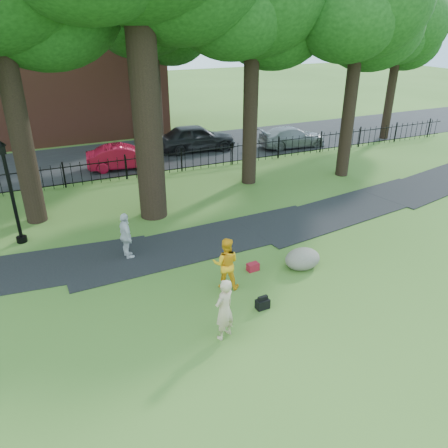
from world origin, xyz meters
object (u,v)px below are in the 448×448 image
woman (224,309)px  red_sedan (124,157)px  man (226,263)px  lamppost (12,195)px  boulder (303,257)px

woman → red_sedan: bearing=-118.8°
man → red_sedan: size_ratio=0.42×
woman → lamppost: (-4.63, 7.93, 1.01)m
man → woman: bearing=91.5°
lamppost → red_sedan: lamppost is taller
man → lamppost: bearing=-18.9°
boulder → lamppost: lamppost is taller
woman → man: (1.00, 2.08, -0.02)m
woman → red_sedan: size_ratio=0.43×
woman → boulder: size_ratio=1.41×
lamppost → man: bearing=-49.8°
woman → boulder: bearing=-176.4°
red_sedan → boulder: bearing=-160.6°
boulder → red_sedan: bearing=103.1°
lamppost → red_sedan: bearing=48.7°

